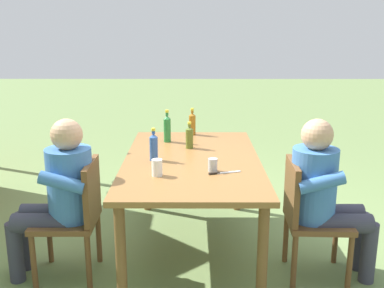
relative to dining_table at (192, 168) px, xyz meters
The scene contains 14 objects.
ground_plane 0.69m from the dining_table, ahead, with size 24.00×24.00×0.00m, color #6B844C.
dining_table is the anchor object (origin of this frame).
chair_far_left 0.95m from the dining_table, 116.30° to the left, with size 0.44×0.44×0.87m.
chair_near_left 0.95m from the dining_table, 116.16° to the right, with size 0.46×0.46×0.87m.
person_in_white_shirt 1.03m from the dining_table, 113.63° to the left, with size 0.47×0.61×1.18m.
person_in_plaid_shirt 1.03m from the dining_table, 113.63° to the right, with size 0.47×0.61×1.18m.
bottle_amber 0.84m from the dining_table, ahead, with size 0.06×0.06×0.26m.
bottle_olive 0.37m from the dining_table, ahead, with size 0.06×0.06×0.23m.
bottle_blue 0.36m from the dining_table, 97.99° to the left, with size 0.06×0.06×0.26m.
bottle_green 0.62m from the dining_table, 22.59° to the left, with size 0.06×0.06×0.29m.
cup_white 0.50m from the dining_table, 149.90° to the left, with size 0.07×0.07×0.12m, color white.
cup_steel 0.37m from the dining_table, 154.60° to the right, with size 0.07×0.07×0.10m, color #B2B7BC.
table_knife 0.43m from the dining_table, 149.37° to the right, with size 0.09×0.24×0.01m.
backpack_by_near_side 1.44m from the dining_table, ahead, with size 0.29×0.22×0.41m.
Camera 1 is at (-3.48, -0.01, 1.81)m, focal length 43.10 mm.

